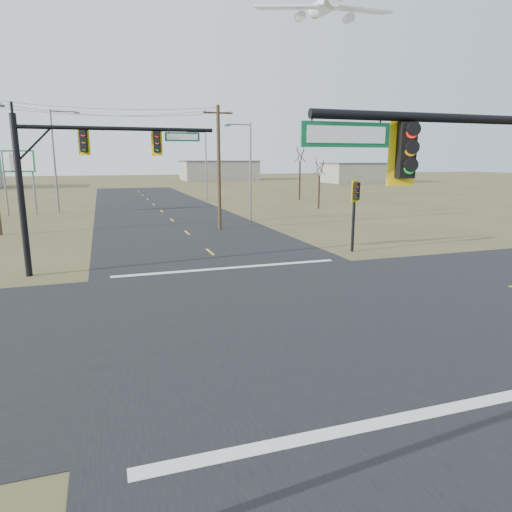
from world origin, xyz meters
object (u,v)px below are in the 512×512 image
Objects in this scene: highway_sign at (18,170)px; streetlight_b at (205,162)px; mast_arm_far at (82,161)px; bare_tree_d at (300,154)px; bare_tree_c at (320,167)px; streetlight_a at (248,167)px; pedestal_signal_ne at (355,199)px; utility_pole_near at (219,166)px; streetlight_c at (56,155)px.

streetlight_b reaches higher than highway_sign.
bare_tree_d is (27.42, 35.56, 0.79)m from mast_arm_far.
streetlight_a is at bearing -143.43° from bare_tree_c.
pedestal_signal_ne is 25.56m from bare_tree_c.
mast_arm_far is 1.01× the size of streetlight_b.
pedestal_signal_ne is (15.42, 0.17, -2.29)m from mast_arm_far.
bare_tree_d is (12.98, -2.93, 1.03)m from streetlight_b.
mast_arm_far is 15.45m from utility_pole_near.
highway_sign is at bearing -153.29° from streetlight_b.
utility_pole_near is 26.98m from streetlight_b.
streetlight_c is (-17.94, -9.32, 0.74)m from streetlight_b.
pedestal_signal_ne is at bearing -59.37° from streetlight_c.
highway_sign reaches higher than pedestal_signal_ne.
highway_sign is at bearing 142.67° from streetlight_a.
mast_arm_far is 28.47m from highway_sign.
bare_tree_d is (13.92, 19.95, 1.37)m from streetlight_a.
highway_sign is 23.77m from streetlight_a.
utility_pole_near reaches higher than pedestal_signal_ne.
streetlight_a reaches higher than bare_tree_d.
utility_pole_near is 5.21m from streetlight_a.
pedestal_signal_ne is at bearing -108.74° from bare_tree_d.
bare_tree_d is at bearing 58.76° from pedestal_signal_ne.
streetlight_c is (-18.92, 29.00, 2.78)m from pedestal_signal_ne.
utility_pole_near is at bearing 102.93° from pedestal_signal_ne.
streetlight_b is (4.60, 26.58, 0.22)m from utility_pole_near.
streetlight_b reaches higher than streetlight_a.
pedestal_signal_ne is 0.42× the size of streetlight_c.
utility_pole_near reaches higher than streetlight_a.
pedestal_signal_ne is at bearing -111.38° from bare_tree_c.
highway_sign is 0.74× the size of streetlight_a.
bare_tree_c is at bearing 56.12° from pedestal_signal_ne.
bare_tree_c is at bearing 60.40° from mast_arm_far.
pedestal_signal_ne is at bearing -33.58° from highway_sign.
streetlight_a is at bearing -41.07° from streetlight_c.
utility_pole_near is at bearing 66.76° from mast_arm_far.
streetlight_a is at bearing -13.14° from highway_sign.
pedestal_signal_ne is 34.73m from streetlight_c.
highway_sign reaches higher than bare_tree_c.
bare_tree_d reaches higher than highway_sign.
highway_sign is 31.97m from bare_tree_c.
streetlight_a reaches higher than mast_arm_far.
pedestal_signal_ne is 0.47× the size of streetlight_b.
utility_pole_near is 0.91× the size of streetlight_c.
streetlight_b is (14.44, 38.49, -0.24)m from mast_arm_far.
highway_sign is 1.08× the size of bare_tree_c.
pedestal_signal_ne is 38.39m from streetlight_b.
mast_arm_far is 1.46× the size of highway_sign.
bare_tree_c is (28.22, -5.24, -1.27)m from streetlight_c.
bare_tree_c is at bearing 29.45° from streetlight_a.
highway_sign is at bearing -166.94° from bare_tree_d.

